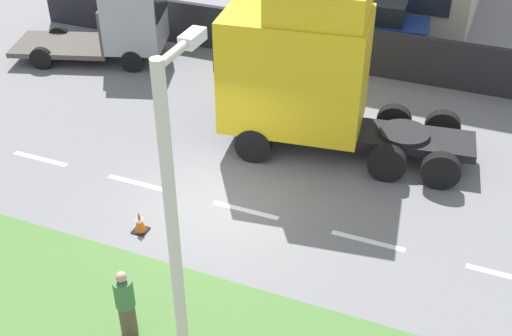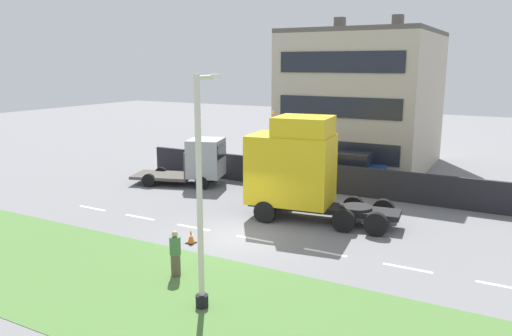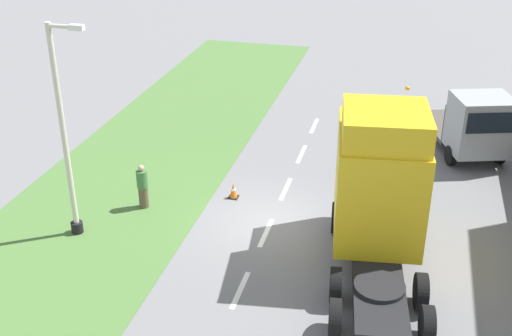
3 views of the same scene
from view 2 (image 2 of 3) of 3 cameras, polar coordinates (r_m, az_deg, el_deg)
name	(u,v)px [view 2 (image 2 of 3)]	position (r m, az deg, el deg)	size (l,w,h in m)	color
ground_plane	(241,236)	(21.80, -1.78, -7.81)	(120.00, 120.00, 0.00)	slate
grass_verge	(148,290)	(17.30, -12.24, -13.48)	(7.00, 44.00, 0.01)	#4C7538
lane_markings	(255,239)	(21.47, -0.16, -8.11)	(0.16, 21.00, 0.00)	white
boundary_wall	(319,177)	(29.36, 7.18, -1.04)	(0.25, 24.00, 1.66)	#232328
building_block	(363,100)	(37.03, 12.18, 7.65)	(10.74, 9.45, 10.68)	#B7AD99
lorry_cab	(296,168)	(23.72, 4.64, 0.01)	(3.45, 7.32, 5.08)	black
flatbed_truck	(199,161)	(30.62, -6.50, 0.80)	(3.79, 5.97, 2.87)	#999EA3
parked_car	(348,171)	(30.47, 10.51, -0.30)	(2.03, 4.39, 2.13)	navy
lamp_post	(201,207)	(14.84, -6.31, -4.46)	(1.31, 0.39, 7.05)	black
pedestrian	(175,254)	(17.90, -9.20, -9.68)	(0.39, 0.39, 1.66)	brown
traffic_cone_lead	(191,237)	(21.06, -7.44, -7.81)	(0.36, 0.36, 0.58)	black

